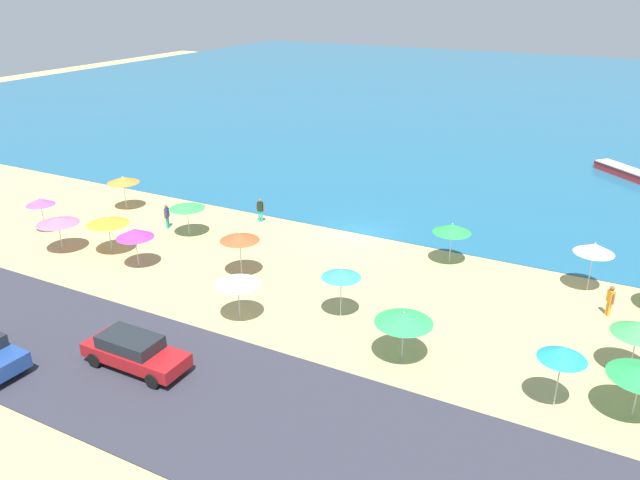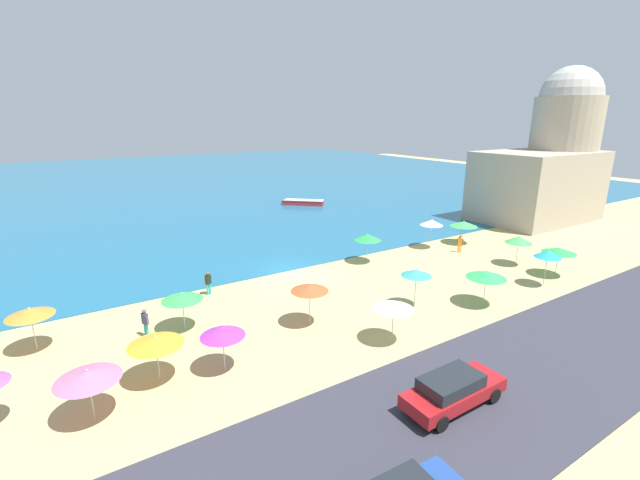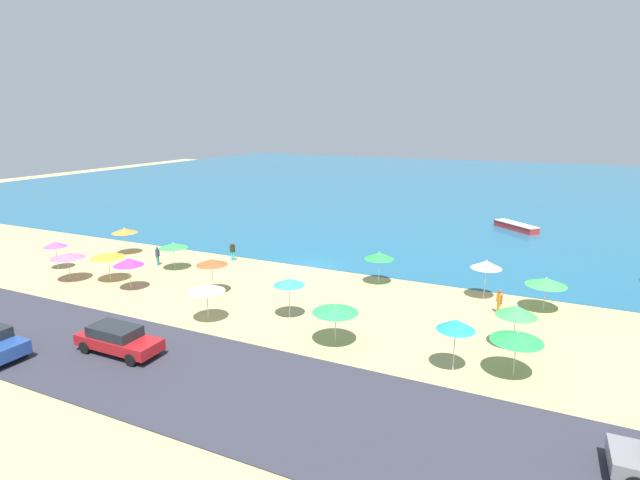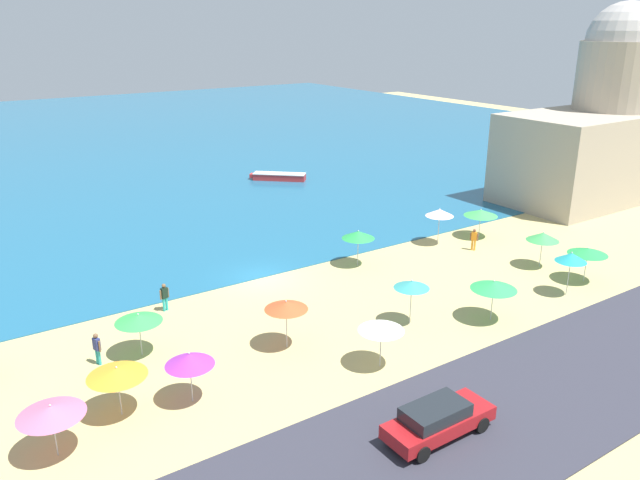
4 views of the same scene
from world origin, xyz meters
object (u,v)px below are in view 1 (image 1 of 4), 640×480
object	(u,v)px
beach_umbrella_11	(135,233)
beach_umbrella_9	(594,248)
beach_umbrella_4	(108,221)
beach_umbrella_3	(238,281)
beach_umbrella_13	(58,220)
beach_umbrella_0	(452,228)
beach_umbrella_7	(240,237)
beach_umbrella_8	(187,206)
parked_car_0	(134,351)
beach_umbrella_6	(40,202)
beach_umbrella_10	(639,328)
bather_1	(167,215)
beach_umbrella_5	(123,180)
beach_umbrella_14	(404,318)
bather_2	(260,209)
bather_0	(610,299)
beach_umbrella_12	(563,353)
skiff_nearshore	(623,171)
beach_umbrella_2	(341,273)

from	to	relation	value
beach_umbrella_11	beach_umbrella_9	bearing A→B (deg)	20.97
beach_umbrella_4	beach_umbrella_3	bearing A→B (deg)	-14.81
beach_umbrella_4	beach_umbrella_13	bearing A→B (deg)	-156.34
beach_umbrella_0	beach_umbrella_13	xyz separation A→B (m)	(-20.81, -9.05, -0.19)
beach_umbrella_4	beach_umbrella_13	xyz separation A→B (m)	(-2.75, -1.21, -0.05)
beach_umbrella_3	beach_umbrella_7	xyz separation A→B (m)	(-2.65, 4.00, 0.20)
beach_umbrella_8	beach_umbrella_9	xyz separation A→B (m)	(23.07, 3.63, 0.42)
beach_umbrella_13	parked_car_0	xyz separation A→B (m)	(12.39, -7.07, -1.12)
beach_umbrella_6	beach_umbrella_11	xyz separation A→B (m)	(8.87, -1.12, -0.03)
beach_umbrella_8	beach_umbrella_10	world-z (taller)	beach_umbrella_10
beach_umbrella_11	beach_umbrella_8	bearing A→B (deg)	95.29
bather_1	beach_umbrella_10	bearing A→B (deg)	-7.53
beach_umbrella_13	beach_umbrella_7	bearing A→B (deg)	11.32
beach_umbrella_5	beach_umbrella_8	distance (m)	7.20
beach_umbrella_14	bather_1	size ratio (longest dim) A/B	1.54
bather_2	beach_umbrella_14	bearing A→B (deg)	-37.59
beach_umbrella_13	bather_0	world-z (taller)	beach_umbrella_13
beach_umbrella_13	bather_2	size ratio (longest dim) A/B	1.51
beach_umbrella_12	skiff_nearshore	distance (m)	33.79
beach_umbrella_4	beach_umbrella_12	world-z (taller)	beach_umbrella_12
beach_umbrella_2	beach_umbrella_12	distance (m)	10.41
beach_umbrella_9	beach_umbrella_6	bearing A→B (deg)	-166.52
beach_umbrella_2	beach_umbrella_14	distance (m)	4.45
beach_umbrella_3	beach_umbrella_4	size ratio (longest dim) A/B	0.95
beach_umbrella_3	beach_umbrella_8	world-z (taller)	beach_umbrella_3
beach_umbrella_9	beach_umbrella_13	distance (m)	29.58
beach_umbrella_11	beach_umbrella_12	distance (m)	22.71
beach_umbrella_4	skiff_nearshore	xyz separation A→B (m)	(25.58, 30.95, -1.59)
beach_umbrella_0	beach_umbrella_3	world-z (taller)	beach_umbrella_0
beach_umbrella_10	beach_umbrella_12	bearing A→B (deg)	-122.57
beach_umbrella_5	beach_umbrella_0	bearing A→B (deg)	4.53
beach_umbrella_12	bather_2	xyz separation A→B (m)	(-20.35, 11.13, -1.45)
bather_1	bather_2	distance (m)	6.02
beach_umbrella_12	beach_umbrella_14	size ratio (longest dim) A/B	1.09
skiff_nearshore	bather_1	bearing A→B (deg)	-133.74
beach_umbrella_14	skiff_nearshore	world-z (taller)	beach_umbrella_14
beach_umbrella_0	beach_umbrella_4	bearing A→B (deg)	-156.51
beach_umbrella_2	bather_2	xyz separation A→B (m)	(-10.21, 8.77, -1.35)
beach_umbrella_0	beach_umbrella_9	xyz separation A→B (m)	(7.32, 0.07, 0.25)
beach_umbrella_7	beach_umbrella_12	distance (m)	17.31
beach_umbrella_7	beach_umbrella_10	distance (m)	19.26
beach_umbrella_0	beach_umbrella_2	world-z (taller)	beach_umbrella_2
beach_umbrella_13	beach_umbrella_5	bearing A→B (deg)	104.76
beach_umbrella_3	parked_car_0	bearing A→B (deg)	-105.90
beach_umbrella_3	bather_0	bearing A→B (deg)	29.04
beach_umbrella_9	beach_umbrella_14	size ratio (longest dim) A/B	1.10
beach_umbrella_2	beach_umbrella_12	bearing A→B (deg)	-13.08
beach_umbrella_9	skiff_nearshore	bearing A→B (deg)	89.50
parked_car_0	beach_umbrella_12	bearing A→B (deg)	19.22
beach_umbrella_4	beach_umbrella_11	bearing A→B (deg)	-14.96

